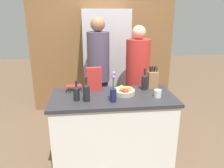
{
  "coord_description": "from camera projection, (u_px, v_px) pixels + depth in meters",
  "views": [
    {
      "loc": [
        -0.28,
        -2.42,
        1.82
      ],
      "look_at": [
        0.0,
        0.09,
        1.0
      ],
      "focal_mm": 35.0,
      "sensor_mm": 36.0,
      "label": 1
    }
  ],
  "objects": [
    {
      "name": "person_in_blue",
      "position": [
        137.0,
        76.0,
        3.24
      ],
      "size": [
        0.35,
        0.35,
        1.67
      ],
      "rotation": [
        0.0,
        0.0,
        0.29
      ],
      "color": "#383842",
      "rests_on": "ground_plane"
    },
    {
      "name": "cereal_box",
      "position": [
        94.0,
        79.0,
        2.74
      ],
      "size": [
        0.19,
        0.07,
        0.3
      ],
      "color": "red",
      "rests_on": "kitchen_island"
    },
    {
      "name": "kitchen_island",
      "position": [
        113.0,
        128.0,
        2.74
      ],
      "size": [
        1.48,
        0.71,
        0.88
      ],
      "color": "silver",
      "rests_on": "ground_plane"
    },
    {
      "name": "flower_vase",
      "position": [
        113.0,
        91.0,
        2.4
      ],
      "size": [
        0.07,
        0.07,
        0.35
      ],
      "color": "#191E4C",
      "rests_on": "kitchen_island"
    },
    {
      "name": "bottle_wine",
      "position": [
        86.0,
        92.0,
        2.42
      ],
      "size": [
        0.08,
        0.08,
        0.28
      ],
      "color": "black",
      "rests_on": "kitchen_island"
    },
    {
      "name": "bottle_oil",
      "position": [
        77.0,
        93.0,
        2.45
      ],
      "size": [
        0.07,
        0.07,
        0.23
      ],
      "color": "black",
      "rests_on": "kitchen_island"
    },
    {
      "name": "coffee_mug",
      "position": [
        158.0,
        93.0,
        2.56
      ],
      "size": [
        0.09,
        0.12,
        0.09
      ],
      "color": "silver",
      "rests_on": "kitchen_island"
    },
    {
      "name": "bottle_vinegar",
      "position": [
        144.0,
        81.0,
        2.79
      ],
      "size": [
        0.07,
        0.07,
        0.28
      ],
      "color": "black",
      "rests_on": "kitchen_island"
    },
    {
      "name": "ground_plane",
      "position": [
        113.0,
        158.0,
        2.88
      ],
      "size": [
        14.0,
        14.0,
        0.0
      ],
      "primitive_type": "plane",
      "color": "brown"
    },
    {
      "name": "book_stack",
      "position": [
        74.0,
        88.0,
        2.75
      ],
      "size": [
        0.21,
        0.15,
        0.08
      ],
      "color": "#3D6047",
      "rests_on": "kitchen_island"
    },
    {
      "name": "refrigerator",
      "position": [
        106.0,
        65.0,
        3.89
      ],
      "size": [
        0.78,
        0.62,
        1.89
      ],
      "color": "#B7B7BC",
      "rests_on": "ground_plane"
    },
    {
      "name": "back_wall_wood",
      "position": [
        102.0,
        43.0,
        4.12
      ],
      "size": [
        2.68,
        0.12,
        2.6
      ],
      "color": "brown",
      "rests_on": "ground_plane"
    },
    {
      "name": "knife_block",
      "position": [
        153.0,
        79.0,
        2.87
      ],
      "size": [
        0.13,
        0.11,
        0.3
      ],
      "color": "olive",
      "rests_on": "kitchen_island"
    },
    {
      "name": "fruit_bowl",
      "position": [
        124.0,
        91.0,
        2.65
      ],
      "size": [
        0.27,
        0.27,
        0.1
      ],
      "color": "tan",
      "rests_on": "kitchen_island"
    },
    {
      "name": "person_at_sink",
      "position": [
        99.0,
        70.0,
        3.27
      ],
      "size": [
        0.33,
        0.33,
        1.78
      ],
      "rotation": [
        0.0,
        0.0,
        0.11
      ],
      "color": "#383842",
      "rests_on": "ground_plane"
    }
  ]
}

